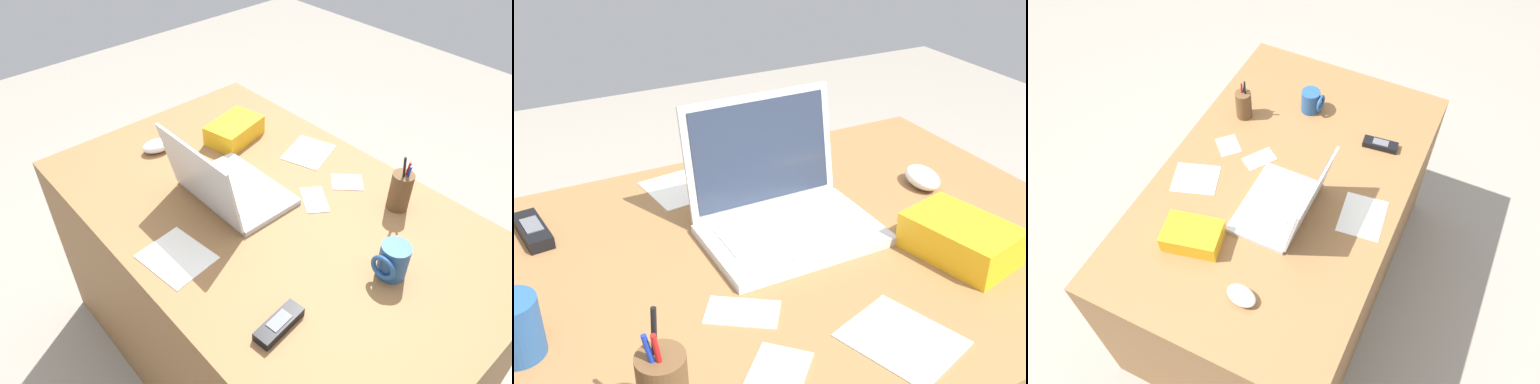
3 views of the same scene
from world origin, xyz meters
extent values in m
plane|color=gray|center=(0.00, 0.00, 0.00)|extent=(6.00, 6.00, 0.00)
cube|color=olive|center=(0.00, 0.00, 0.36)|extent=(1.35, 0.86, 0.73)
cube|color=silver|center=(0.11, 0.02, 0.73)|extent=(0.32, 0.21, 0.02)
cube|color=silver|center=(0.11, 0.04, 0.74)|extent=(0.26, 0.11, 0.00)
cube|color=silver|center=(0.11, -0.04, 0.74)|extent=(0.09, 0.05, 0.00)
cube|color=silver|center=(0.11, 0.16, 0.85)|extent=(0.31, 0.05, 0.22)
cube|color=#283347|center=(0.11, 0.15, 0.85)|extent=(0.28, 0.04, 0.19)
ellipsoid|color=white|center=(0.46, 0.08, 0.74)|extent=(0.08, 0.11, 0.04)
cylinder|color=#26518C|center=(-0.38, -0.06, 0.77)|extent=(0.07, 0.07, 0.09)
torus|color=#26518C|center=(-0.38, -0.02, 0.78)|extent=(0.07, 0.01, 0.07)
cube|color=black|center=(-0.31, 0.26, 0.74)|extent=(0.06, 0.13, 0.02)
cube|color=#595B60|center=(-0.31, 0.26, 0.75)|extent=(0.04, 0.06, 0.00)
cylinder|color=brown|center=(-0.24, -0.28, 0.78)|extent=(0.06, 0.06, 0.12)
cylinder|color=#1933B2|center=(-0.25, -0.29, 0.81)|extent=(0.03, 0.02, 0.13)
cylinder|color=black|center=(-0.24, -0.27, 0.83)|extent=(0.02, 0.02, 0.16)
cylinder|color=red|center=(-0.24, -0.29, 0.82)|extent=(0.02, 0.01, 0.13)
cube|color=#F2AD19|center=(0.35, -0.16, 0.76)|extent=(0.16, 0.21, 0.07)
cube|color=white|center=(-0.06, -0.12, 0.73)|extent=(0.13, 0.12, 0.00)
cube|color=white|center=(-0.07, -0.26, 0.73)|extent=(0.12, 0.12, 0.00)
cube|color=white|center=(0.02, 0.31, 0.73)|extent=(0.19, 0.17, 0.00)
cube|color=white|center=(0.12, -0.29, 0.73)|extent=(0.18, 0.19, 0.00)
camera|label=1|loc=(-0.76, 0.72, 1.65)|focal=33.86mm
camera|label=2|loc=(-0.38, -0.83, 1.36)|focal=44.21mm
camera|label=3|loc=(1.06, 0.51, 2.23)|focal=37.41mm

